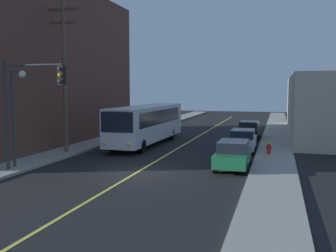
{
  "coord_description": "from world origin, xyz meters",
  "views": [
    {
      "loc": [
        7.44,
        -20.04,
        4.61
      ],
      "look_at": [
        0.0,
        6.14,
        2.0
      ],
      "focal_mm": 41.82,
      "sensor_mm": 36.0,
      "label": 1
    }
  ],
  "objects_px": {
    "parked_car_green": "(233,154)",
    "fire_hydrant": "(269,148)",
    "traffic_signal_left_corner": "(30,94)",
    "parked_car_black": "(249,130)",
    "parked_car_silver": "(243,140)",
    "city_bus": "(147,123)",
    "utility_pole_near": "(65,70)",
    "street_lamp_left": "(16,104)"
  },
  "relations": [
    {
      "from": "parked_car_silver",
      "to": "traffic_signal_left_corner",
      "type": "height_order",
      "value": "traffic_signal_left_corner"
    },
    {
      "from": "parked_car_black",
      "to": "traffic_signal_left_corner",
      "type": "distance_m",
      "value": 21.32
    },
    {
      "from": "parked_car_silver",
      "to": "utility_pole_near",
      "type": "bearing_deg",
      "value": -159.41
    },
    {
      "from": "parked_car_silver",
      "to": "city_bus",
      "type": "bearing_deg",
      "value": 170.08
    },
    {
      "from": "city_bus",
      "to": "parked_car_silver",
      "type": "distance_m",
      "value": 8.08
    },
    {
      "from": "city_bus",
      "to": "utility_pole_near",
      "type": "bearing_deg",
      "value": -124.47
    },
    {
      "from": "parked_car_green",
      "to": "parked_car_silver",
      "type": "bearing_deg",
      "value": 90.2
    },
    {
      "from": "parked_car_black",
      "to": "fire_hydrant",
      "type": "distance_m",
      "value": 9.42
    },
    {
      "from": "utility_pole_near",
      "to": "parked_car_green",
      "type": "bearing_deg",
      "value": -9.33
    },
    {
      "from": "parked_car_green",
      "to": "parked_car_black",
      "type": "xyz_separation_m",
      "value": [
        -0.12,
        14.07,
        0.0
      ]
    },
    {
      "from": "city_bus",
      "to": "parked_car_silver",
      "type": "bearing_deg",
      "value": -9.92
    },
    {
      "from": "parked_car_black",
      "to": "fire_hydrant",
      "type": "bearing_deg",
      "value": -77.7
    },
    {
      "from": "traffic_signal_left_corner",
      "to": "parked_car_black",
      "type": "bearing_deg",
      "value": 60.83
    },
    {
      "from": "parked_car_silver",
      "to": "fire_hydrant",
      "type": "xyz_separation_m",
      "value": [
        1.9,
        -1.57,
        -0.26
      ]
    },
    {
      "from": "traffic_signal_left_corner",
      "to": "street_lamp_left",
      "type": "xyz_separation_m",
      "value": [
        -1.42,
        0.71,
        -0.56
      ]
    },
    {
      "from": "parked_car_silver",
      "to": "street_lamp_left",
      "type": "bearing_deg",
      "value": -139.55
    },
    {
      "from": "parked_car_green",
      "to": "traffic_signal_left_corner",
      "type": "relative_size",
      "value": 0.73
    },
    {
      "from": "parked_car_green",
      "to": "traffic_signal_left_corner",
      "type": "height_order",
      "value": "traffic_signal_left_corner"
    },
    {
      "from": "parked_car_green",
      "to": "utility_pole_near",
      "type": "xyz_separation_m",
      "value": [
        -11.94,
        1.96,
        5.06
      ]
    },
    {
      "from": "traffic_signal_left_corner",
      "to": "fire_hydrant",
      "type": "bearing_deg",
      "value": 36.81
    },
    {
      "from": "parked_car_black",
      "to": "fire_hydrant",
      "type": "height_order",
      "value": "parked_car_black"
    },
    {
      "from": "utility_pole_near",
      "to": "traffic_signal_left_corner",
      "type": "height_order",
      "value": "utility_pole_near"
    },
    {
      "from": "fire_hydrant",
      "to": "parked_car_green",
      "type": "bearing_deg",
      "value": -111.12
    },
    {
      "from": "parked_car_black",
      "to": "utility_pole_near",
      "type": "distance_m",
      "value": 17.66
    },
    {
      "from": "utility_pole_near",
      "to": "traffic_signal_left_corner",
      "type": "xyz_separation_m",
      "value": [
        1.57,
        -6.27,
        -1.6
      ]
    },
    {
      "from": "parked_car_silver",
      "to": "parked_car_black",
      "type": "xyz_separation_m",
      "value": [
        -0.1,
        7.62,
        0.0
      ]
    },
    {
      "from": "parked_car_silver",
      "to": "utility_pole_near",
      "type": "distance_m",
      "value": 13.7
    },
    {
      "from": "traffic_signal_left_corner",
      "to": "fire_hydrant",
      "type": "relative_size",
      "value": 7.14
    },
    {
      "from": "parked_car_silver",
      "to": "street_lamp_left",
      "type": "distance_m",
      "value": 15.74
    },
    {
      "from": "city_bus",
      "to": "parked_car_black",
      "type": "relative_size",
      "value": 2.75
    },
    {
      "from": "traffic_signal_left_corner",
      "to": "fire_hydrant",
      "type": "xyz_separation_m",
      "value": [
        12.26,
        9.18,
        -3.72
      ]
    },
    {
      "from": "parked_car_green",
      "to": "parked_car_black",
      "type": "relative_size",
      "value": 0.99
    },
    {
      "from": "city_bus",
      "to": "utility_pole_near",
      "type": "distance_m",
      "value": 8.2
    },
    {
      "from": "parked_car_green",
      "to": "fire_hydrant",
      "type": "height_order",
      "value": "parked_car_green"
    },
    {
      "from": "city_bus",
      "to": "utility_pole_near",
      "type": "height_order",
      "value": "utility_pole_near"
    },
    {
      "from": "traffic_signal_left_corner",
      "to": "fire_hydrant",
      "type": "distance_m",
      "value": 15.76
    },
    {
      "from": "parked_car_black",
      "to": "fire_hydrant",
      "type": "relative_size",
      "value": 5.28
    },
    {
      "from": "parked_car_green",
      "to": "fire_hydrant",
      "type": "distance_m",
      "value": 5.23
    },
    {
      "from": "city_bus",
      "to": "fire_hydrant",
      "type": "xyz_separation_m",
      "value": [
        9.8,
        -2.95,
        -1.23
      ]
    },
    {
      "from": "city_bus",
      "to": "parked_car_green",
      "type": "height_order",
      "value": "city_bus"
    },
    {
      "from": "city_bus",
      "to": "parked_car_black",
      "type": "xyz_separation_m",
      "value": [
        7.8,
        6.24,
        -0.98
      ]
    },
    {
      "from": "city_bus",
      "to": "parked_car_green",
      "type": "relative_size",
      "value": 2.77
    }
  ]
}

